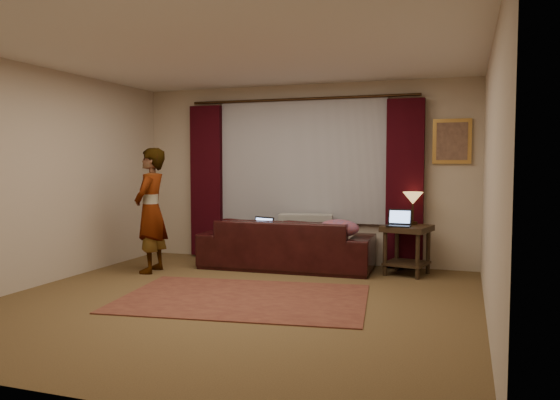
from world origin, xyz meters
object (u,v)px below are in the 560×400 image
at_px(end_table, 407,250).
at_px(person, 151,210).
at_px(laptop_table, 399,218).
at_px(tiffany_lamp, 413,208).
at_px(laptop_sofa, 259,226).
at_px(sofa, 287,234).

distance_m(end_table, person, 3.42).
bearing_deg(end_table, laptop_table, -122.54).
bearing_deg(tiffany_lamp, laptop_table, -113.89).
height_order(laptop_sofa, person, person).
bearing_deg(sofa, end_table, -179.59).
bearing_deg(tiffany_lamp, person, -161.44).
height_order(sofa, end_table, sofa).
xyz_separation_m(tiffany_lamp, laptop_table, (-0.14, -0.33, -0.11)).
bearing_deg(laptop_table, person, -164.62).
relative_size(laptop_sofa, laptop_table, 1.07).
bearing_deg(laptop_sofa, laptop_table, 20.54).
height_order(end_table, tiffany_lamp, tiffany_lamp).
relative_size(sofa, laptop_table, 7.29).
distance_m(laptop_sofa, laptop_table, 1.89).
relative_size(end_table, tiffany_lamp, 1.51).
distance_m(tiffany_lamp, laptop_table, 0.37).
height_order(end_table, laptop_table, laptop_table).
height_order(sofa, laptop_sofa, sofa).
bearing_deg(laptop_sofa, person, -137.09).
relative_size(sofa, tiffany_lamp, 5.51).
bearing_deg(sofa, laptop_table, 175.09).
xyz_separation_m(end_table, tiffany_lamp, (0.05, 0.18, 0.54)).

